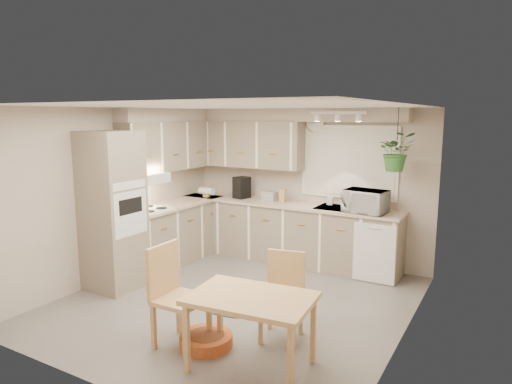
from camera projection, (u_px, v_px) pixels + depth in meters
The scene contains 35 objects.
floor at pixel (236, 302), 5.68m from camera, with size 4.20×4.20×0.00m, color slate.
ceiling at pixel (234, 106), 5.28m from camera, with size 4.20×4.20×0.00m, color white.
wall_back at pixel (306, 185), 7.28m from camera, with size 4.00×0.04×2.40m, color #B3A494.
wall_front at pixel (96, 253), 3.68m from camera, with size 4.00×0.04×2.40m, color #B3A494.
wall_left at pixel (116, 194), 6.46m from camera, with size 0.04×4.20×2.40m, color #B3A494.
wall_right at pixel (406, 228), 4.50m from camera, with size 0.04×4.20×2.40m, color #B3A494.
base_cab_left at pixel (174, 234), 7.19m from camera, with size 0.60×1.85×0.90m, color gray.
base_cab_back at pixel (286, 233), 7.24m from camera, with size 3.60×0.60×0.90m, color gray.
counter_left at pixel (174, 205), 7.10m from camera, with size 0.64×1.89×0.04m, color tan.
counter_back at pixel (286, 204), 7.16m from camera, with size 3.64×0.64×0.04m, color tan.
oven_stack at pixel (113, 211), 6.00m from camera, with size 0.65×0.65×2.10m, color gray.
wall_oven_face at pixel (131, 214), 5.85m from camera, with size 0.02×0.56×0.58m, color silver.
upper_cab_left at pixel (171, 146), 7.13m from camera, with size 0.35×2.00×0.75m, color gray.
upper_cab_back at pixel (246, 144), 7.51m from camera, with size 2.00×0.35×0.75m, color gray.
soffit_left at pixel (168, 115), 7.06m from camera, with size 0.30×2.00×0.20m, color #B3A494.
soffit_back at pixel (291, 115), 7.06m from camera, with size 3.60×0.30×0.20m, color #B3A494.
cooktop at pixel (149, 210), 6.60m from camera, with size 0.52×0.58×0.02m, color silver.
range_hood at pixel (146, 179), 6.54m from camera, with size 0.40×0.60×0.14m, color silver.
window_blinds at pixel (348, 162), 6.84m from camera, with size 1.40×0.02×1.00m, color silver.
window_frame at pixel (348, 162), 6.85m from camera, with size 1.50×0.02×1.10m, color white.
sink at pixel (341, 211), 6.73m from camera, with size 0.70×0.48×0.10m, color #ABACB2.
dishwasher_front at pixel (374, 253), 6.25m from camera, with size 0.58×0.01×0.83m, color silver.
track_light_bar at pixel (338, 113), 6.28m from camera, with size 0.80×0.04×0.04m, color silver.
wall_clock at pixel (315, 123), 7.02m from camera, with size 0.30×0.30×0.03m, color gold.
dining_table at pixel (251, 332), 4.15m from camera, with size 1.11×0.74×0.70m, color tan.
chair_left at pixel (181, 297), 4.53m from camera, with size 0.48×0.48×1.03m, color tan.
chair_back at pixel (282, 298), 4.67m from camera, with size 0.42×0.42×0.90m, color tan.
braided_rug at pixel (234, 300), 5.71m from camera, with size 1.23×0.92×0.01m, color black.
pet_bed at pixel (206, 340), 4.58m from camera, with size 0.53×0.53×0.12m, color #C76127.
microwave at pixel (365, 199), 6.41m from camera, with size 0.58×0.32×0.39m, color silver.
soap_bottle at pixel (330, 202), 6.96m from camera, with size 0.08×0.18×0.08m, color silver.
hanging_plant at pixel (396, 156), 6.11m from camera, with size 0.48×0.53×0.41m, color #2E6629.
coffee_maker at pixel (242, 187), 7.53m from camera, with size 0.20×0.24×0.35m, color black.
toaster at pixel (270, 196), 7.31m from camera, with size 0.25×0.14×0.15m, color #ABACB2.
knife_block at pixel (283, 195), 7.23m from camera, with size 0.10×0.10×0.21m, color tan.
Camera 1 is at (2.89, -4.54, 2.30)m, focal length 32.00 mm.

